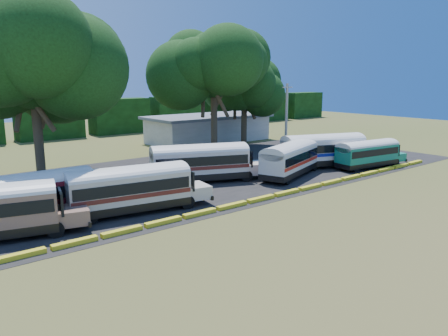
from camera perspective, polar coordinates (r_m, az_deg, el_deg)
ground at (r=33.31m, az=4.13°, el=-5.10°), size 160.00×160.00×0.00m
asphalt_strip at (r=43.09m, az=-5.79°, el=-1.21°), size 64.00×24.00×0.02m
curb at (r=33.98m, az=2.99°, el=-4.48°), size 53.70×0.45×0.30m
terminal_building at (r=66.93m, az=-2.04°, el=5.25°), size 19.00×9.00×4.00m
treeline_backdrop at (r=74.83m, az=-21.83°, el=5.85°), size 130.00×4.00×6.00m
bus_red at (r=31.88m, az=-23.93°, el=-3.18°), size 10.55×2.76×3.46m
bus_cream_west at (r=31.97m, az=-11.96°, el=-2.40°), size 10.85×4.26×3.47m
bus_cream_east at (r=40.62m, az=-2.89°, el=0.96°), size 11.19×6.45×3.60m
bus_white_red at (r=43.33m, az=8.71°, el=1.38°), size 10.65×5.90×3.42m
bus_white_blue at (r=48.57m, az=13.03°, el=2.49°), size 11.35×6.26×3.64m
bus_teal at (r=49.46m, az=18.37°, el=1.96°), size 9.38×3.43×3.01m
tree_west at (r=41.32m, az=-23.87°, el=13.11°), size 12.09×12.09×15.79m
tree_center at (r=53.18m, az=-1.34°, el=13.29°), size 10.57×10.57×14.98m
tree_east at (r=61.18m, az=2.68°, el=11.14°), size 9.33×9.33×12.44m
utility_pole at (r=51.78m, az=8.13°, el=6.06°), size 1.60×0.30×8.95m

